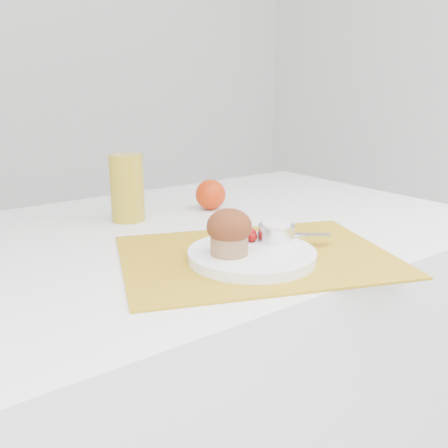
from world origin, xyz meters
TOP-DOWN VIEW (x-y plane):
  - table at (0.00, 0.05)m, footprint 1.20×0.80m
  - placemat at (-0.04, -0.17)m, footprint 0.56×0.49m
  - plate at (-0.07, -0.18)m, footprint 0.27×0.27m
  - ramekin at (0.00, -0.17)m, footprint 0.07×0.07m
  - cream at (0.00, -0.17)m, footprint 0.07×0.07m
  - raspberry_near at (-0.04, -0.15)m, footprint 0.02×0.02m
  - raspberry_far at (-0.03, -0.13)m, footprint 0.02×0.02m
  - butter_knife at (0.02, -0.15)m, footprint 0.16×0.13m
  - orange at (0.09, 0.16)m, footprint 0.07×0.07m
  - juice_glass at (-0.12, 0.19)m, footprint 0.08×0.08m
  - muffin at (-0.11, -0.18)m, footprint 0.08×0.08m

SIDE VIEW (x-z plane):
  - table at x=0.00m, z-range 0.00..0.75m
  - placemat at x=-0.04m, z-range 0.75..0.75m
  - plate at x=-0.07m, z-range 0.75..0.77m
  - butter_knife at x=0.02m, z-range 0.77..0.78m
  - raspberry_near at x=-0.04m, z-range 0.77..0.79m
  - raspberry_far at x=-0.03m, z-range 0.77..0.79m
  - ramekin at x=0.00m, z-range 0.77..0.80m
  - orange at x=0.09m, z-range 0.75..0.82m
  - cream at x=0.00m, z-range 0.80..0.80m
  - muffin at x=-0.11m, z-range 0.77..0.85m
  - juice_glass at x=-0.12m, z-range 0.75..0.90m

